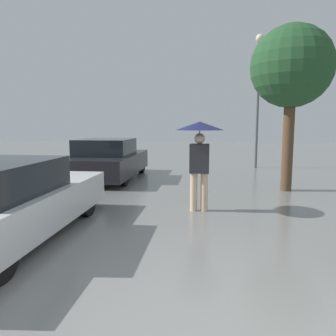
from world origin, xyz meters
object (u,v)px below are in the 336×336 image
object	(u,v)px
tree	(292,68)
pedestrian	(200,142)
street_lamp	(258,80)
parked_car_farthest	(107,160)

from	to	relation	value
tree	pedestrian	bearing A→B (deg)	-134.05
street_lamp	tree	bearing A→B (deg)	-88.59
pedestrian	parked_car_farthest	world-z (taller)	pedestrian
parked_car_farthest	street_lamp	bearing A→B (deg)	32.25
pedestrian	street_lamp	bearing A→B (deg)	72.92
tree	street_lamp	xyz separation A→B (m)	(-0.11, 4.57, 0.31)
parked_car_farthest	street_lamp	distance (m)	6.66
parked_car_farthest	street_lamp	size ratio (longest dim) A/B	0.79
street_lamp	parked_car_farthest	bearing A→B (deg)	-147.75
pedestrian	tree	distance (m)	3.64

